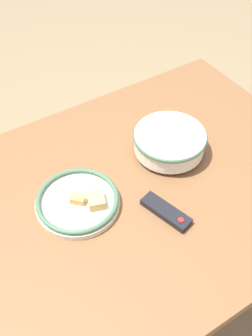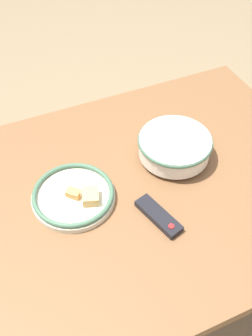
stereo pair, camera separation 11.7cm
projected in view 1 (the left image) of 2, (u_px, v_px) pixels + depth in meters
name	position (u px, v px, depth m)	size (l,w,h in m)	color
ground_plane	(139.00, 288.00, 1.70)	(8.00, 8.00, 0.00)	#7F6B4C
dining_table	(144.00, 201.00, 1.24)	(1.18, 0.89, 0.70)	brown
noodle_bowl	(169.00, 141.00, 1.24)	(0.23, 0.23, 0.08)	silver
food_plate	(78.00, 201.00, 1.12)	(0.24, 0.24, 0.05)	beige
tv_remote	(166.00, 212.00, 1.10)	(0.09, 0.16, 0.02)	black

